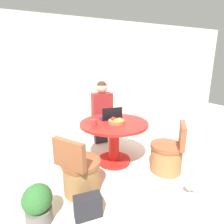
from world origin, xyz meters
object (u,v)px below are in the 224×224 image
Objects in this scene: chair_near_left_corner at (81,174)px; potted_plant at (38,203)px; handbag at (88,206)px; laptop at (111,117)px; dining_table at (114,135)px; cat at (201,186)px; chair_near_right_corner at (168,155)px; person_seated at (102,110)px; refrigerator at (148,99)px; fruit_bowl at (116,121)px.

chair_near_left_corner is 0.60m from potted_plant.
chair_near_left_corner is at bearing 89.34° from handbag.
dining_table is at bearing 87.07° from laptop.
dining_table is at bearing -46.33° from cat.
chair_near_right_corner reaches higher than dining_table.
person_seated reaches higher than dining_table.
dining_table is 0.91m from chair_near_right_corner.
chair_near_right_corner is (-0.52, -1.50, -0.61)m from refrigerator.
dining_table is 2.33× the size of cat.
person_seated reaches higher than handbag.
cat is at bearing -150.21° from chair_near_left_corner.
fruit_bowl is at bearing -86.62° from chair_near_right_corner.
person_seated reaches higher than fruit_bowl.
refrigerator is at bearing -172.13° from person_seated.
fruit_bowl is at bearing -139.82° from refrigerator.
chair_near_left_corner is at bearing 62.23° from person_seated.
dining_table reaches higher than potted_plant.
chair_near_left_corner is 0.45m from handbag.
refrigerator is 2.25m from cat.
person_seated is at bearing -91.49° from laptop.
person_seated is (-1.19, -0.16, -0.12)m from refrigerator.
dining_table is 4.25× the size of fruit_bowl.
dining_table reaches higher than handbag.
dining_table is 3.14× the size of laptop.
chair_near_left_corner is 2.67× the size of handbag.
laptop is 0.74× the size of cat.
refrigerator is 2.50m from chair_near_left_corner.
laptop is 0.24m from fruit_bowl.
dining_table is 0.27m from fruit_bowl.
refrigerator is 3.63× the size of cat.
potted_plant is at bearing 53.71° from person_seated.
chair_near_right_corner is 0.97m from fruit_bowl.
refrigerator is 1.21m from person_seated.
chair_near_left_corner is 3.02× the size of fruit_bowl.
fruit_bowl reaches higher than dining_table.
person_seated is at bearing 88.94° from fruit_bowl.
dining_table is at bearing 55.13° from handbag.
potted_plant is (-1.20, -0.80, -0.53)m from fruit_bowl.
person_seated is 3.75× the size of laptop.
chair_near_left_corner and chair_near_right_corner have the same top height.
fruit_bowl is 1.31m from handbag.
potted_plant is 0.52m from handbag.
dining_table is 1.40× the size of chair_near_left_corner.
fruit_bowl is (-0.68, 0.48, 0.49)m from chair_near_right_corner.
handbag is (-0.00, -0.43, -0.14)m from chair_near_left_corner.
refrigerator reaches higher than cat.
chair_near_right_corner is at bearing 17.62° from handbag.
dining_table is 1.40× the size of chair_near_right_corner.
fruit_bowl reaches higher than handbag.
handbag is (-1.90, -1.93, -0.75)m from refrigerator.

